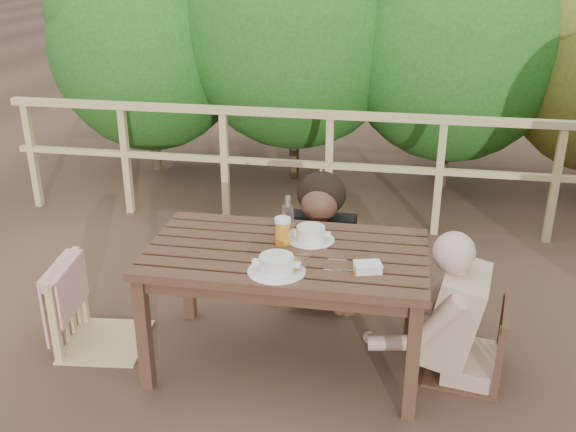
% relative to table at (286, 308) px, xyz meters
% --- Properties ---
extents(ground, '(60.00, 60.00, 0.00)m').
position_rel_table_xyz_m(ground, '(0.00, 0.00, -0.35)').
color(ground, brown).
rests_on(ground, ground).
extents(table, '(1.53, 0.86, 0.71)m').
position_rel_table_xyz_m(table, '(0.00, 0.00, 0.00)').
color(table, '#41281A').
rests_on(table, ground).
extents(chair_left, '(0.55, 0.55, 1.00)m').
position_rel_table_xyz_m(chair_left, '(-1.12, -0.02, 0.15)').
color(chair_left, tan).
rests_on(chair_left, ground).
extents(chair_far, '(0.45, 0.45, 0.87)m').
position_rel_table_xyz_m(chair_far, '(0.11, 0.85, 0.08)').
color(chair_far, '#41281A').
rests_on(chair_far, ground).
extents(chair_right, '(0.50, 0.50, 0.87)m').
position_rel_table_xyz_m(chair_right, '(1.02, 0.07, 0.08)').
color(chair_right, '#41281A').
rests_on(chair_right, ground).
extents(woman, '(0.60, 0.73, 1.42)m').
position_rel_table_xyz_m(woman, '(0.11, 0.87, 0.36)').
color(woman, black).
rests_on(woman, ground).
extents(diner_right, '(0.78, 0.67, 1.40)m').
position_rel_table_xyz_m(diner_right, '(1.05, 0.07, 0.35)').
color(diner_right, tan).
rests_on(diner_right, ground).
extents(railing, '(5.60, 0.10, 1.01)m').
position_rel_table_xyz_m(railing, '(0.00, 2.00, 0.15)').
color(railing, tan).
rests_on(railing, ground).
extents(soup_near, '(0.30, 0.30, 0.10)m').
position_rel_table_xyz_m(soup_near, '(-0.00, -0.26, 0.40)').
color(soup_near, silver).
rests_on(soup_near, table).
extents(soup_far, '(0.27, 0.27, 0.09)m').
position_rel_table_xyz_m(soup_far, '(0.11, 0.16, 0.40)').
color(soup_far, silver).
rests_on(soup_far, table).
extents(bread_roll, '(0.14, 0.11, 0.08)m').
position_rel_table_xyz_m(bread_roll, '(0.05, -0.21, 0.39)').
color(bread_roll, '#A4662F').
rests_on(bread_roll, table).
extents(beer_glass, '(0.09, 0.09, 0.17)m').
position_rel_table_xyz_m(beer_glass, '(-0.03, 0.07, 0.44)').
color(beer_glass, orange).
rests_on(beer_glass, table).
extents(bottle, '(0.07, 0.07, 0.28)m').
position_rel_table_xyz_m(bottle, '(-0.01, 0.12, 0.49)').
color(bottle, white).
rests_on(bottle, table).
extents(tumbler, '(0.07, 0.07, 0.08)m').
position_rel_table_xyz_m(tumbler, '(0.12, -0.19, 0.40)').
color(tumbler, silver).
rests_on(tumbler, table).
extents(butter_tub, '(0.16, 0.13, 0.06)m').
position_rel_table_xyz_m(butter_tub, '(0.45, -0.18, 0.38)').
color(butter_tub, white).
rests_on(butter_tub, table).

